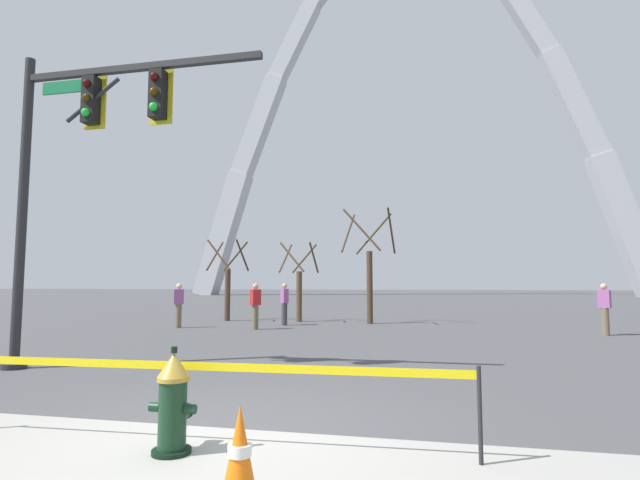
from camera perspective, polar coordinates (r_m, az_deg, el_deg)
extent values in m
plane|color=#474749|center=(5.68, -10.58, -21.22)|extent=(240.00, 240.00, 0.00)
cylinder|color=black|center=(5.15, -16.91, -22.53)|extent=(0.36, 0.36, 0.05)
cylinder|color=#14331E|center=(5.06, -16.81, -18.91)|extent=(0.26, 0.26, 0.62)
cylinder|color=#A8842D|center=(4.99, -16.71, -15.23)|extent=(0.30, 0.30, 0.04)
cone|color=#A8842D|center=(4.96, -16.67, -13.75)|extent=(0.30, 0.30, 0.22)
cylinder|color=black|center=(4.94, -16.62, -12.15)|extent=(0.06, 0.06, 0.06)
cylinder|color=#14331E|center=(5.13, -18.64, -17.95)|extent=(0.10, 0.09, 0.09)
cylinder|color=#14331E|center=(4.96, -14.87, -18.49)|extent=(0.10, 0.09, 0.09)
cylinder|color=#14331E|center=(5.23, -15.70, -18.80)|extent=(0.13, 0.14, 0.13)
cylinder|color=black|center=(5.30, -15.28, -18.62)|extent=(0.15, 0.03, 0.15)
cylinder|color=#232326|center=(4.79, 18.13, -18.84)|extent=(0.04, 0.04, 0.86)
cube|color=yellow|center=(5.13, -14.87, -14.00)|extent=(5.45, 0.21, 0.08)
cone|color=orange|center=(3.80, -9.34, -23.50)|extent=(0.28, 0.28, 0.70)
cylinder|color=white|center=(3.79, -9.34, -23.00)|extent=(0.17, 0.17, 0.08)
cylinder|color=#232326|center=(11.01, -31.35, 3.04)|extent=(0.18, 0.18, 6.00)
cylinder|color=#232326|center=(11.03, -32.08, -12.33)|extent=(0.44, 0.44, 0.10)
cube|color=#232326|center=(10.24, -20.31, 18.32)|extent=(4.80, 0.12, 0.12)
cylinder|color=#232326|center=(10.56, -24.95, 14.55)|extent=(1.11, 0.08, 0.81)
cube|color=black|center=(10.59, -25.13, 14.51)|extent=(0.26, 0.24, 0.90)
cube|color=gold|center=(10.69, -24.66, 14.30)|extent=(0.44, 0.03, 1.04)
sphere|color=#360606|center=(10.58, -25.51, 16.14)|extent=(0.16, 0.16, 0.16)
sphere|color=#392706|center=(10.49, -25.57, 14.71)|extent=(0.16, 0.16, 0.16)
sphere|color=green|center=(10.40, -25.63, 13.25)|extent=(0.16, 0.16, 0.16)
cube|color=black|center=(9.84, -18.36, 15.79)|extent=(0.26, 0.24, 0.90)
cube|color=gold|center=(9.95, -17.94, 15.54)|extent=(0.44, 0.03, 1.04)
sphere|color=#360606|center=(9.84, -18.72, 17.56)|extent=(0.16, 0.16, 0.16)
sphere|color=#392706|center=(9.74, -18.77, 16.04)|extent=(0.16, 0.16, 0.16)
sphere|color=green|center=(9.64, -18.82, 14.48)|extent=(0.16, 0.16, 0.16)
cube|color=#0F6638|center=(11.03, -27.71, 15.47)|extent=(0.90, 0.04, 0.24)
cube|color=#B2B5BC|center=(69.51, -11.20, 0.63)|extent=(7.71, 2.73, 17.68)
cube|color=#B2B5BC|center=(70.80, -7.11, 12.99)|extent=(7.39, 2.44, 14.39)
cube|color=#B2B5BC|center=(73.93, -3.00, 22.02)|extent=(7.04, 2.15, 11.13)
cube|color=#B2B5BC|center=(73.07, 22.86, 22.77)|extent=(7.04, 2.15, 11.13)
cube|color=#B2B5BC|center=(69.60, 27.43, 13.86)|extent=(7.39, 2.44, 14.39)
cube|color=#B2B5BC|center=(67.98, 32.08, 1.44)|extent=(7.71, 2.73, 17.68)
cylinder|color=#473323|center=(21.44, -10.72, -6.31)|extent=(0.24, 0.24, 2.19)
cylinder|color=#473323|center=(21.85, -12.13, -1.82)|extent=(0.31, 1.19, 1.32)
cylinder|color=#473323|center=(21.15, -9.02, -1.77)|extent=(0.20, 1.20, 1.32)
cylinder|color=#473323|center=(22.06, -9.80, -1.89)|extent=(1.20, 0.20, 1.32)
cylinder|color=#473323|center=(20.91, -11.73, -1.69)|extent=(1.19, 0.34, 1.32)
cylinder|color=brown|center=(20.62, -2.45, -6.58)|extent=(0.24, 0.24, 2.09)
cylinder|color=brown|center=(20.93, -4.04, -2.12)|extent=(0.30, 1.14, 1.26)
cylinder|color=brown|center=(20.42, -0.71, -2.06)|extent=(0.19, 1.15, 1.26)
cylinder|color=brown|center=(21.25, -1.82, -2.17)|extent=(1.15, 0.19, 1.26)
cylinder|color=brown|center=(20.06, -3.28, -1.99)|extent=(1.14, 0.33, 1.26)
cylinder|color=#473323|center=(19.64, 5.81, -5.49)|extent=(0.24, 0.24, 2.87)
cylinder|color=#473323|center=(20.04, 3.31, 0.86)|extent=(0.38, 1.54, 1.72)
cylinder|color=#473323|center=(19.59, 8.31, 1.04)|extent=(0.23, 1.56, 1.72)
cylinder|color=#473323|center=(20.62, 6.27, 0.71)|extent=(1.56, 0.23, 1.72)
cylinder|color=#473323|center=(18.91, 4.87, 1.22)|extent=(1.54, 0.42, 1.72)
cylinder|color=#38383D|center=(18.90, -4.17, -8.61)|extent=(0.22, 0.22, 0.84)
cube|color=#995193|center=(18.87, -4.16, -6.52)|extent=(0.37, 0.39, 0.54)
sphere|color=tan|center=(18.86, -4.15, -5.36)|extent=(0.20, 0.20, 0.20)
cylinder|color=brown|center=(18.51, -16.17, -8.50)|extent=(0.22, 0.22, 0.84)
cube|color=#995193|center=(18.48, -16.12, -6.36)|extent=(0.39, 0.34, 0.54)
sphere|color=beige|center=(18.47, -16.09, -5.19)|extent=(0.20, 0.20, 0.20)
cylinder|color=brown|center=(17.30, -7.55, -8.91)|extent=(0.22, 0.22, 0.84)
cube|color=#B22323|center=(17.27, -7.52, -6.62)|extent=(0.36, 0.39, 0.54)
sphere|color=tan|center=(17.26, -7.51, -5.36)|extent=(0.20, 0.20, 0.20)
cylinder|color=brown|center=(17.54, 30.30, -8.21)|extent=(0.22, 0.22, 0.84)
cube|color=#995193|center=(17.51, 30.19, -5.96)|extent=(0.39, 0.36, 0.54)
sphere|color=tan|center=(17.50, 30.14, -4.72)|extent=(0.20, 0.20, 0.20)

